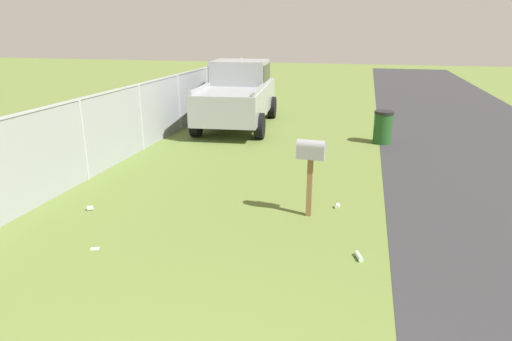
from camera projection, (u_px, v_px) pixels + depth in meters
The scene contains 8 objects.
mailbox at pixel (311, 156), 7.42m from camera, with size 0.23×0.48×1.36m.
pickup_truck at pixel (238, 92), 14.54m from camera, with size 5.01×2.53×2.09m.
trash_bin at pixel (383, 127), 12.42m from camera, with size 0.53×0.53×0.92m.
fence_section at pixel (161, 107), 12.79m from camera, with size 17.74×0.07×1.76m.
litter_bottle_far_scatter at pixel (359, 256), 6.29m from camera, with size 0.07×0.07×0.22m, color #B2D8BF.
litter_cup_midfield_a at pixel (90, 208), 7.95m from camera, with size 0.08×0.08×0.10m, color white.
litter_cup_by_mailbox at pixel (337, 206), 8.05m from camera, with size 0.08×0.08×0.10m, color white.
litter_wrapper_near_hydrant at pixel (95, 249), 6.58m from camera, with size 0.12×0.08×0.01m, color silver.
Camera 1 is at (-1.36, -1.35, 3.14)m, focal length 31.10 mm.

